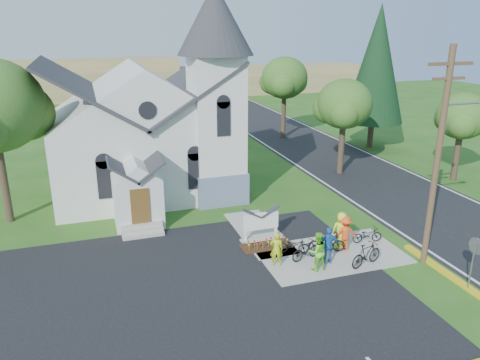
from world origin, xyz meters
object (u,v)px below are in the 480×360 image
object	(u,v)px
utility_pole	(440,152)
cyclist_4	(341,230)
bike_0	(293,245)
bike_1	(306,250)
bike_3	(366,254)
cyclist_1	(317,251)
church_sign	(261,222)
stop_sign	(475,253)
cyclist_2	(329,245)
bike_2	(327,243)
bike_4	(367,235)
cyclist_0	(276,249)
cyclist_3	(345,233)

from	to	relation	value
utility_pole	cyclist_4	bearing A→B (deg)	141.88
bike_0	bike_1	xyz separation A→B (m)	(0.30, -0.81, 0.09)
bike_3	cyclist_4	size ratio (longest dim) A/B	0.99
cyclist_1	bike_0	bearing A→B (deg)	-82.07
bike_3	church_sign	bearing A→B (deg)	24.52
cyclist_1	bike_3	xyz separation A→B (m)	(2.35, -0.40, -0.35)
stop_sign	cyclist_2	world-z (taller)	stop_sign
bike_2	church_sign	bearing A→B (deg)	64.28
bike_2	cyclist_4	world-z (taller)	cyclist_4
utility_pole	bike_4	world-z (taller)	utility_pole
bike_0	cyclist_4	size ratio (longest dim) A/B	0.81
utility_pole	cyclist_0	world-z (taller)	utility_pole
church_sign	bike_2	xyz separation A→B (m)	(2.58, -2.37, -0.50)
cyclist_0	cyclist_2	bearing A→B (deg)	-172.39
stop_sign	utility_pole	bearing A→B (deg)	91.49
utility_pole	cyclist_3	size ratio (longest dim) A/B	5.61
utility_pole	bike_3	world-z (taller)	utility_pole
bike_0	bike_1	bearing A→B (deg)	-137.00
bike_2	stop_sign	bearing A→B (deg)	-124.36
bike_1	cyclist_3	distance (m)	2.32
utility_pole	bike_3	xyz separation A→B (m)	(-2.92, 0.49, -4.78)
bike_1	cyclist_3	bearing A→B (deg)	-94.44
cyclist_1	bike_3	distance (m)	2.41
cyclist_0	bike_3	size ratio (longest dim) A/B	0.89
bike_2	bike_4	xyz separation A→B (m)	(2.48, 0.27, -0.06)
stop_sign	bike_2	xyz separation A→B (m)	(-4.05, 5.03, -1.25)
utility_pole	cyclist_1	bearing A→B (deg)	170.49
stop_sign	bike_0	distance (m)	7.95
cyclist_2	cyclist_4	world-z (taller)	cyclist_4
cyclist_1	cyclist_2	bearing A→B (deg)	-155.65
cyclist_0	cyclist_2	xyz separation A→B (m)	(2.42, -0.51, 0.06)
utility_pole	bike_0	size ratio (longest dim) A/B	6.39
bike_1	bike_4	size ratio (longest dim) A/B	1.05
cyclist_0	bike_0	size ratio (longest dim) A/B	1.07
cyclist_4	bike_1	bearing A→B (deg)	27.54
utility_pole	cyclist_0	distance (m)	8.43
bike_0	bike_1	size ratio (longest dim) A/B	0.94
cyclist_1	cyclist_2	distance (m)	0.90
utility_pole	bike_1	size ratio (longest dim) A/B	6.02
bike_2	cyclist_3	size ratio (longest dim) A/B	1.02
church_sign	bike_2	size ratio (longest dim) A/B	1.21
bike_1	bike_2	world-z (taller)	bike_1
utility_pole	cyclist_0	size ratio (longest dim) A/B	5.95
cyclist_0	cyclist_2	size ratio (longest dim) A/B	0.94
cyclist_0	bike_2	size ratio (longest dim) A/B	0.93
bike_3	cyclist_3	bearing A→B (deg)	-12.41
stop_sign	bike_4	distance (m)	5.68
bike_0	bike_2	bearing A→B (deg)	-80.47
bike_1	bike_2	bearing A→B (deg)	-84.99
church_sign	cyclist_4	size ratio (longest dim) A/B	1.15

